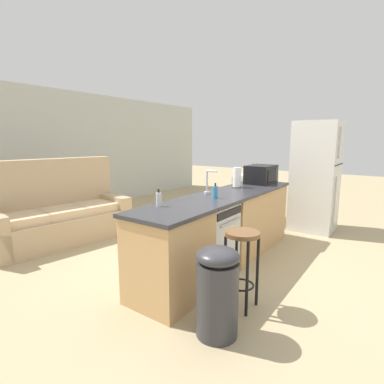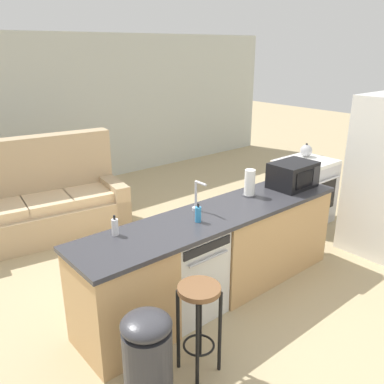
% 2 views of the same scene
% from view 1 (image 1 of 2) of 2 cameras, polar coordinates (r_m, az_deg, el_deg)
% --- Properties ---
extents(ground_plane, '(24.00, 24.00, 0.00)m').
position_cam_1_polar(ground_plane, '(3.87, 4.79, -13.93)').
color(ground_plane, tan).
extents(wall_back, '(10.00, 0.06, 2.60)m').
position_cam_1_polar(wall_back, '(6.88, -25.38, 6.78)').
color(wall_back, beige).
rests_on(wall_back, ground_plane).
extents(kitchen_counter, '(2.94, 0.66, 0.90)m').
position_cam_1_polar(kitchen_counter, '(3.92, 6.69, -7.12)').
color(kitchen_counter, tan).
rests_on(kitchen_counter, ground_plane).
extents(dishwasher, '(0.58, 0.61, 0.84)m').
position_cam_1_polar(dishwasher, '(3.52, 2.79, -9.05)').
color(dishwasher, silver).
rests_on(dishwasher, ground_plane).
extents(stove_range, '(0.76, 0.68, 0.90)m').
position_cam_1_polar(stove_range, '(6.00, 11.90, -0.98)').
color(stove_range, '#B7B7BC').
rests_on(stove_range, ground_plane).
extents(refrigerator, '(0.72, 0.73, 1.87)m').
position_cam_1_polar(refrigerator, '(5.58, 22.45, 2.71)').
color(refrigerator, silver).
rests_on(refrigerator, ground_plane).
extents(microwave, '(0.50, 0.37, 0.28)m').
position_cam_1_polar(microwave, '(4.73, 13.03, 3.30)').
color(microwave, black).
rests_on(microwave, kitchen_counter).
extents(sink_faucet, '(0.07, 0.18, 0.30)m').
position_cam_1_polar(sink_faucet, '(3.69, 3.06, 1.59)').
color(sink_faucet, silver).
rests_on(sink_faucet, kitchen_counter).
extents(paper_towel_roll, '(0.14, 0.14, 0.28)m').
position_cam_1_polar(paper_towel_roll, '(4.26, 8.56, 2.71)').
color(paper_towel_roll, '#4C4C51').
rests_on(paper_towel_roll, kitchen_counter).
extents(soap_bottle, '(0.06, 0.06, 0.18)m').
position_cam_1_polar(soap_bottle, '(3.45, 4.46, 0.02)').
color(soap_bottle, '#338CCC').
rests_on(soap_bottle, kitchen_counter).
extents(dish_soap_bottle, '(0.06, 0.06, 0.18)m').
position_cam_1_polar(dish_soap_bottle, '(3.04, -6.36, -1.37)').
color(dish_soap_bottle, silver).
rests_on(dish_soap_bottle, kitchen_counter).
extents(kettle, '(0.21, 0.17, 0.19)m').
position_cam_1_polar(kettle, '(6.13, 11.60, 4.31)').
color(kettle, '#B2B2B7').
rests_on(kettle, stove_range).
extents(bar_stool, '(0.32, 0.32, 0.74)m').
position_cam_1_polar(bar_stool, '(2.85, 9.48, -11.38)').
color(bar_stool, brown).
rests_on(bar_stool, ground_plane).
extents(trash_bin, '(0.35, 0.35, 0.74)m').
position_cam_1_polar(trash_bin, '(2.52, 4.83, -18.25)').
color(trash_bin, '#333338').
rests_on(trash_bin, ground_plane).
extents(couch, '(2.11, 1.19, 1.27)m').
position_cam_1_polar(couch, '(5.15, -24.18, -4.10)').
color(couch, tan).
rests_on(couch, ground_plane).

